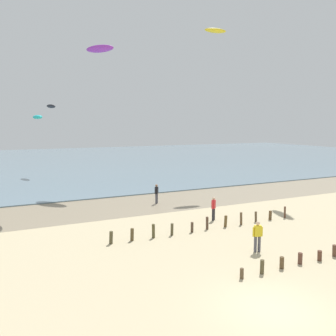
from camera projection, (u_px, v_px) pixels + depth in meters
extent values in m
plane|color=#C6B58C|center=(274.00, 309.00, 13.09)|extent=(160.00, 160.00, 0.00)
cube|color=gray|center=(121.00, 206.00, 29.61)|extent=(120.00, 7.35, 0.01)
cube|color=slate|center=(56.00, 162.00, 64.25)|extent=(160.00, 70.00, 0.10)
cylinder|color=brown|center=(242.00, 273.00, 15.67)|extent=(0.19, 0.19, 0.50)
cylinder|color=#4D442D|center=(262.00, 267.00, 16.17)|extent=(0.19, 0.19, 0.68)
cylinder|color=brown|center=(282.00, 263.00, 16.76)|extent=(0.24, 0.22, 0.60)
cylinder|color=brown|center=(300.00, 258.00, 17.33)|extent=(0.24, 0.24, 0.58)
cylinder|color=brown|center=(320.00, 256.00, 17.75)|extent=(0.24, 0.22, 0.53)
cylinder|color=brown|center=(335.00, 251.00, 18.32)|extent=(0.25, 0.22, 0.63)
cylinder|color=brown|center=(111.00, 238.00, 20.24)|extent=(0.23, 0.22, 0.75)
cylinder|color=brown|center=(132.00, 235.00, 20.79)|extent=(0.23, 0.21, 0.76)
cylinder|color=#4D482A|center=(153.00, 231.00, 21.31)|extent=(0.19, 0.22, 0.86)
cylinder|color=#4C462E|center=(172.00, 229.00, 21.78)|extent=(0.19, 0.19, 0.76)
cylinder|color=#4A382A|center=(192.00, 227.00, 22.40)|extent=(0.18, 0.18, 0.66)
cylinder|color=#4E392B|center=(207.00, 223.00, 23.02)|extent=(0.18, 0.18, 0.84)
cylinder|color=brown|center=(226.00, 221.00, 23.56)|extent=(0.23, 0.20, 0.79)
cylinder|color=brown|center=(241.00, 219.00, 24.06)|extent=(0.19, 0.16, 0.88)
cylinder|color=brown|center=(256.00, 217.00, 24.76)|extent=(0.19, 0.17, 0.76)
cylinder|color=brown|center=(270.00, 215.00, 25.33)|extent=(0.22, 0.23, 0.67)
cylinder|color=brown|center=(285.00, 212.00, 25.82)|extent=(0.15, 0.16, 0.86)
cylinder|color=#232328|center=(214.00, 214.00, 25.32)|extent=(0.16, 0.16, 0.88)
cylinder|color=#232328|center=(213.00, 215.00, 25.13)|extent=(0.16, 0.16, 0.88)
cube|color=red|center=(214.00, 204.00, 25.13)|extent=(0.42, 0.40, 0.60)
sphere|color=beige|center=(214.00, 198.00, 25.08)|extent=(0.22, 0.22, 0.22)
cylinder|color=red|center=(215.00, 204.00, 25.36)|extent=(0.09, 0.09, 0.52)
cylinder|color=red|center=(213.00, 206.00, 24.92)|extent=(0.09, 0.09, 0.52)
cylinder|color=#4C4C56|center=(157.00, 198.00, 30.62)|extent=(0.16, 0.16, 0.88)
cylinder|color=#4C4C56|center=(156.00, 199.00, 30.41)|extent=(0.16, 0.16, 0.88)
cube|color=black|center=(157.00, 190.00, 30.42)|extent=(0.40, 0.41, 0.60)
sphere|color=#9E7051|center=(156.00, 185.00, 30.37)|extent=(0.22, 0.22, 0.22)
cylinder|color=black|center=(157.00, 190.00, 30.65)|extent=(0.09, 0.09, 0.52)
cylinder|color=black|center=(156.00, 191.00, 30.20)|extent=(0.09, 0.09, 0.52)
cylinder|color=#4C4C56|center=(259.00, 244.00, 18.96)|extent=(0.16, 0.16, 0.88)
cylinder|color=#4C4C56|center=(255.00, 244.00, 18.93)|extent=(0.16, 0.16, 0.88)
cube|color=yellow|center=(258.00, 231.00, 18.86)|extent=(0.41, 0.32, 0.60)
sphere|color=beige|center=(258.00, 223.00, 18.80)|extent=(0.22, 0.22, 0.22)
cylinder|color=yellow|center=(262.00, 232.00, 18.90)|extent=(0.09, 0.09, 0.52)
cylinder|color=yellow|center=(253.00, 232.00, 18.83)|extent=(0.09, 0.09, 0.52)
ellipsoid|color=black|center=(51.00, 106.00, 47.00)|extent=(1.46, 2.61, 0.69)
ellipsoid|color=purple|center=(100.00, 49.00, 36.32)|extent=(3.08, 3.43, 0.93)
ellipsoid|color=#19B2B7|center=(38.00, 117.00, 26.42)|extent=(0.79, 1.95, 0.31)
ellipsoid|color=yellow|center=(215.00, 31.00, 36.26)|extent=(2.53, 1.04, 0.54)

